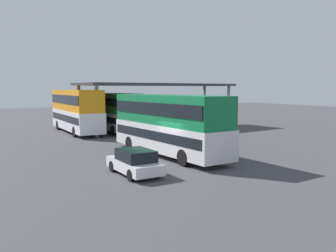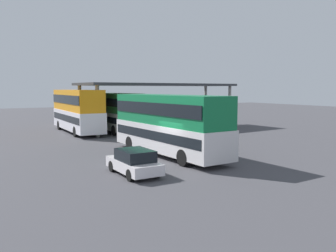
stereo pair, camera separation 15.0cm
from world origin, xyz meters
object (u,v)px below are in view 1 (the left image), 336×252
(parked_hatchback, at_px, (135,162))
(double_decker_near_canopy, at_px, (76,109))
(double_decker_main, at_px, (168,122))
(double_decker_mid_row, at_px, (111,110))

(parked_hatchback, xyz_separation_m, double_decker_near_canopy, (2.14, 19.50, 1.73))
(double_decker_main, distance_m, parked_hatchback, 5.96)
(double_decker_main, distance_m, double_decker_near_canopy, 15.71)
(parked_hatchback, bearing_deg, double_decker_main, -48.87)
(double_decker_main, height_order, parked_hatchback, double_decker_main)
(double_decker_main, xyz_separation_m, double_decker_near_canopy, (-2.07, 15.58, 0.15))
(double_decker_main, height_order, double_decker_mid_row, double_decker_main)
(double_decker_near_canopy, relative_size, double_decker_mid_row, 1.06)
(double_decker_mid_row, bearing_deg, parked_hatchback, 160.32)
(double_decker_near_canopy, bearing_deg, double_decker_main, -172.75)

